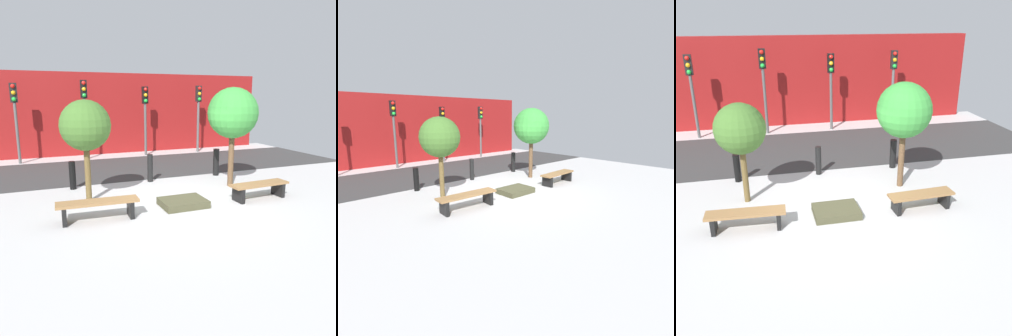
% 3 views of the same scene
% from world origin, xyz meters
% --- Properties ---
extents(ground_plane, '(18.00, 18.00, 0.00)m').
position_xyz_m(ground_plane, '(0.00, 0.00, 0.00)').
color(ground_plane, '#B3B3B3').
extents(road_strip, '(18.00, 4.32, 0.01)m').
position_xyz_m(road_strip, '(0.00, 4.99, 0.01)').
color(road_strip, '#353535').
rests_on(road_strip, ground).
extents(building_facade, '(16.20, 0.50, 3.89)m').
position_xyz_m(building_facade, '(0.00, 8.78, 1.95)').
color(building_facade, maroon).
rests_on(building_facade, ground).
extents(bench_left, '(1.88, 0.53, 0.47)m').
position_xyz_m(bench_left, '(-2.21, -0.32, 0.34)').
color(bench_left, black).
rests_on(bench_left, ground).
extents(bench_right, '(1.75, 0.54, 0.45)m').
position_xyz_m(bench_right, '(2.21, -0.32, 0.33)').
color(bench_right, black).
rests_on(bench_right, ground).
extents(planter_bed, '(1.16, 0.88, 0.18)m').
position_xyz_m(planter_bed, '(0.00, -0.12, 0.09)').
color(planter_bed, '#45442D').
rests_on(planter_bed, ground).
extents(tree_behind_left_bench, '(1.32, 1.32, 2.72)m').
position_xyz_m(tree_behind_left_bench, '(-2.21, 1.17, 2.03)').
color(tree_behind_left_bench, brown).
rests_on(tree_behind_left_bench, ground).
extents(tree_behind_right_bench, '(1.55, 1.55, 3.07)m').
position_xyz_m(tree_behind_right_bench, '(2.21, 1.17, 2.27)').
color(tree_behind_right_bench, brown).
rests_on(tree_behind_right_bench, ground).
extents(bollard_far_left, '(0.20, 0.20, 0.87)m').
position_xyz_m(bollard_far_left, '(-2.49, 2.58, 0.43)').
color(bollard_far_left, black).
rests_on(bollard_far_left, ground).
extents(bollard_left, '(0.18, 0.18, 0.92)m').
position_xyz_m(bollard_left, '(0.00, 2.58, 0.46)').
color(bollard_left, black).
rests_on(bollard_left, ground).
extents(bollard_center, '(0.21, 0.21, 0.96)m').
position_xyz_m(bollard_center, '(2.49, 2.58, 0.48)').
color(bollard_center, black).
rests_on(bollard_center, ground).
extents(traffic_light_west, '(0.28, 0.27, 3.32)m').
position_xyz_m(traffic_light_west, '(-4.19, 7.43, 2.31)').
color(traffic_light_west, '#545454').
rests_on(traffic_light_west, ground).
extents(traffic_light_mid_west, '(0.28, 0.27, 3.48)m').
position_xyz_m(traffic_light_mid_west, '(-1.40, 7.43, 2.41)').
color(traffic_light_mid_west, '#4F4F4F').
rests_on(traffic_light_mid_west, ground).
extents(traffic_light_mid_east, '(0.28, 0.27, 3.24)m').
position_xyz_m(traffic_light_mid_east, '(1.40, 7.43, 2.25)').
color(traffic_light_mid_east, '#525252').
rests_on(traffic_light_mid_east, ground).
extents(traffic_light_east, '(0.28, 0.27, 3.30)m').
position_xyz_m(traffic_light_east, '(4.19, 7.43, 2.30)').
color(traffic_light_east, '#585858').
rests_on(traffic_light_east, ground).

